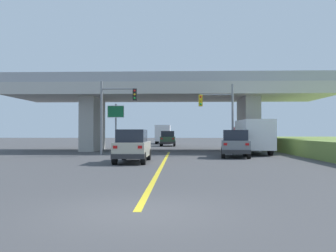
{
  "coord_description": "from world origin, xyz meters",
  "views": [
    {
      "loc": [
        1.0,
        -8.17,
        1.86
      ],
      "look_at": [
        0.14,
        17.48,
        2.31
      ],
      "focal_mm": 37.65,
      "sensor_mm": 36.0,
      "label": 1
    }
  ],
  "objects_px": {
    "suv_lead": "(133,146)",
    "sedan_oncoming": "(168,139)",
    "box_truck": "(252,136)",
    "traffic_signal_farside": "(113,108)",
    "suv_crossing": "(235,144)",
    "semi_truck_distant": "(163,134)",
    "traffic_signal_nearside": "(221,111)",
    "highway_sign": "(116,117)"
  },
  "relations": [
    {
      "from": "semi_truck_distant",
      "to": "box_truck",
      "type": "bearing_deg",
      "value": -71.44
    },
    {
      "from": "suv_lead",
      "to": "traffic_signal_nearside",
      "type": "height_order",
      "value": "traffic_signal_nearside"
    },
    {
      "from": "box_truck",
      "to": "highway_sign",
      "type": "distance_m",
      "value": 12.43
    },
    {
      "from": "box_truck",
      "to": "semi_truck_distant",
      "type": "relative_size",
      "value": 1.11
    },
    {
      "from": "traffic_signal_farside",
      "to": "suv_crossing",
      "type": "bearing_deg",
      "value": -11.85
    },
    {
      "from": "traffic_signal_farside",
      "to": "box_truck",
      "type": "bearing_deg",
      "value": 9.64
    },
    {
      "from": "sedan_oncoming",
      "to": "semi_truck_distant",
      "type": "distance_m",
      "value": 9.58
    },
    {
      "from": "traffic_signal_nearside",
      "to": "semi_truck_distant",
      "type": "bearing_deg",
      "value": 102.52
    },
    {
      "from": "suv_lead",
      "to": "sedan_oncoming",
      "type": "xyz_separation_m",
      "value": [
        1.31,
        25.58,
        -0.0
      ]
    },
    {
      "from": "traffic_signal_nearside",
      "to": "highway_sign",
      "type": "xyz_separation_m",
      "value": [
        -9.38,
        3.29,
        -0.32
      ]
    },
    {
      "from": "box_truck",
      "to": "highway_sign",
      "type": "relative_size",
      "value": 1.63
    },
    {
      "from": "traffic_signal_farside",
      "to": "sedan_oncoming",
      "type": "bearing_deg",
      "value": 78.54
    },
    {
      "from": "suv_lead",
      "to": "semi_truck_distant",
      "type": "xyz_separation_m",
      "value": [
        0.22,
        35.08,
        0.56
      ]
    },
    {
      "from": "suv_lead",
      "to": "sedan_oncoming",
      "type": "bearing_deg",
      "value": 87.06
    },
    {
      "from": "suv_lead",
      "to": "traffic_signal_farside",
      "type": "bearing_deg",
      "value": 110.62
    },
    {
      "from": "suv_lead",
      "to": "sedan_oncoming",
      "type": "distance_m",
      "value": 25.61
    },
    {
      "from": "suv_crossing",
      "to": "box_truck",
      "type": "height_order",
      "value": "box_truck"
    },
    {
      "from": "box_truck",
      "to": "traffic_signal_farside",
      "type": "relative_size",
      "value": 1.22
    },
    {
      "from": "sedan_oncoming",
      "to": "suv_crossing",
      "type": "bearing_deg",
      "value": -74.76
    },
    {
      "from": "suv_crossing",
      "to": "traffic_signal_farside",
      "type": "bearing_deg",
      "value": 174.5
    },
    {
      "from": "suv_lead",
      "to": "suv_crossing",
      "type": "relative_size",
      "value": 1.02
    },
    {
      "from": "traffic_signal_farside",
      "to": "semi_truck_distant",
      "type": "bearing_deg",
      "value": 84.49
    },
    {
      "from": "traffic_signal_nearside",
      "to": "semi_truck_distant",
      "type": "distance_m",
      "value": 28.31
    },
    {
      "from": "sedan_oncoming",
      "to": "semi_truck_distant",
      "type": "xyz_separation_m",
      "value": [
        -1.09,
        9.5,
        0.56
      ]
    },
    {
      "from": "sedan_oncoming",
      "to": "highway_sign",
      "type": "xyz_separation_m",
      "value": [
        -4.34,
        -14.77,
        2.28
      ]
    },
    {
      "from": "suv_crossing",
      "to": "highway_sign",
      "type": "xyz_separation_m",
      "value": [
        -10.03,
        6.11,
        2.28
      ]
    },
    {
      "from": "highway_sign",
      "to": "traffic_signal_nearside",
      "type": "bearing_deg",
      "value": -19.33
    },
    {
      "from": "traffic_signal_farside",
      "to": "highway_sign",
      "type": "xyz_separation_m",
      "value": [
        -0.52,
        4.11,
        -0.53
      ]
    },
    {
      "from": "box_truck",
      "to": "traffic_signal_nearside",
      "type": "relative_size",
      "value": 1.26
    },
    {
      "from": "suv_crossing",
      "to": "traffic_signal_nearside",
      "type": "relative_size",
      "value": 0.76
    },
    {
      "from": "sedan_oncoming",
      "to": "semi_truck_distant",
      "type": "height_order",
      "value": "semi_truck_distant"
    },
    {
      "from": "traffic_signal_farside",
      "to": "traffic_signal_nearside",
      "type": "bearing_deg",
      "value": 5.28
    },
    {
      "from": "box_truck",
      "to": "traffic_signal_nearside",
      "type": "xyz_separation_m",
      "value": [
        -2.75,
        -1.15,
        2.07
      ]
    },
    {
      "from": "suv_lead",
      "to": "box_truck",
      "type": "height_order",
      "value": "box_truck"
    },
    {
      "from": "traffic_signal_nearside",
      "to": "highway_sign",
      "type": "distance_m",
      "value": 9.94
    },
    {
      "from": "suv_lead",
      "to": "box_truck",
      "type": "bearing_deg",
      "value": 43.63
    },
    {
      "from": "sedan_oncoming",
      "to": "traffic_signal_nearside",
      "type": "bearing_deg",
      "value": -74.44
    },
    {
      "from": "traffic_signal_farside",
      "to": "semi_truck_distant",
      "type": "relative_size",
      "value": 0.91
    },
    {
      "from": "traffic_signal_nearside",
      "to": "traffic_signal_farside",
      "type": "bearing_deg",
      "value": -174.72
    },
    {
      "from": "semi_truck_distant",
      "to": "traffic_signal_nearside",
      "type": "bearing_deg",
      "value": -77.48
    },
    {
      "from": "suv_lead",
      "to": "box_truck",
      "type": "xyz_separation_m",
      "value": [
        9.09,
        8.66,
        0.53
      ]
    },
    {
      "from": "highway_sign",
      "to": "suv_crossing",
      "type": "bearing_deg",
      "value": -31.32
    }
  ]
}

